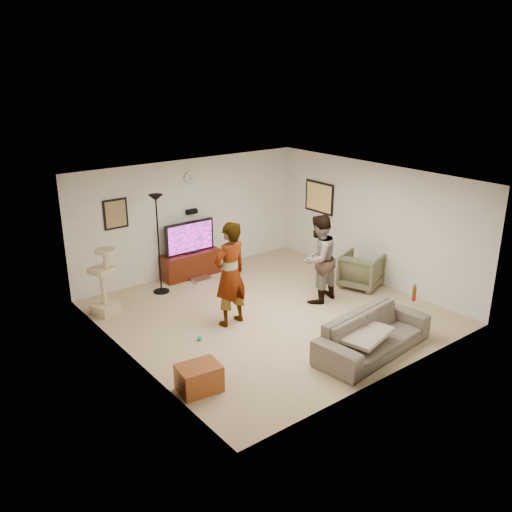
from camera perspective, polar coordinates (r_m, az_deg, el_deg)
floor at (r=10.16m, az=1.51°, el=-6.02°), size 5.50×5.50×0.02m
ceiling at (r=9.35m, az=1.64°, el=8.05°), size 5.50×5.50×0.02m
wall_back at (r=11.84m, az=-6.90°, el=4.11°), size 5.50×0.04×2.50m
wall_front at (r=7.90m, az=14.34°, el=-4.39°), size 5.50×0.04×2.50m
wall_left at (r=8.32m, az=-13.27°, el=-3.04°), size 0.04×5.50×2.50m
wall_right at (r=11.55m, az=12.21°, el=3.40°), size 0.04×5.50×2.50m
wall_clock at (r=11.62m, az=-7.00°, el=8.12°), size 0.26×0.04×0.26m
wall_speaker at (r=11.76m, az=-6.78°, el=4.66°), size 0.25×0.10×0.10m
picture_back at (r=10.99m, az=-14.53°, el=4.30°), size 0.42×0.03×0.52m
picture_right at (r=12.52m, az=6.66°, el=6.14°), size 0.03×0.78×0.62m
tv_stand at (r=11.85m, az=-6.89°, el=-0.85°), size 1.31×0.45×0.54m
console_box at (r=11.62m, az=-5.76°, el=-2.47°), size 0.40×0.30×0.07m
tv at (r=11.65m, az=-7.01°, el=1.98°), size 1.15×0.08×0.68m
tv_screen at (r=11.61m, az=-6.89°, el=1.93°), size 1.06×0.01×0.60m
floor_lamp at (r=10.86m, az=-10.20°, el=1.17°), size 0.32×0.32×2.01m
cat_tree at (r=10.25m, az=-15.82°, el=-2.64°), size 0.52×0.52×1.27m
person_left at (r=9.39m, az=-2.73°, el=-1.91°), size 0.74×0.53×1.88m
person_right at (r=10.39m, az=6.56°, el=-0.31°), size 0.95×0.80×1.73m
sofa at (r=8.91m, az=12.20°, el=-8.03°), size 2.21×1.06×0.62m
throw_blanket at (r=8.67m, az=11.05°, el=-7.95°), size 1.04×0.90×0.06m
beer_bottle at (r=9.45m, az=16.28°, el=-3.84°), size 0.06×0.06×0.25m
armchair at (r=11.38m, az=10.99°, el=-1.50°), size 1.00×0.98×0.71m
side_table at (r=7.87m, az=-6.00°, el=-12.62°), size 0.64×0.51×0.39m
toy_ball at (r=9.22m, az=-5.96°, el=-8.59°), size 0.08×0.08×0.08m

